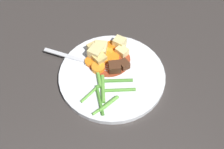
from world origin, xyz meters
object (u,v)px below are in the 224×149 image
carrot_slice_0 (90,62)px  carrot_slice_2 (109,51)px  carrot_slice_3 (113,61)px  potato_chunk_1 (96,53)px  dinner_plate (112,76)px  meat_chunk_0 (124,65)px  potato_chunk_5 (122,52)px  potato_chunk_3 (93,49)px  potato_chunk_0 (100,59)px  fork (79,59)px  carrot_slice_1 (112,56)px  carrot_slice_5 (111,46)px  potato_chunk_2 (120,43)px  potato_chunk_4 (101,50)px  carrot_slice_4 (105,58)px  carrot_slice_6 (98,68)px  meat_chunk_1 (115,67)px

carrot_slice_0 → carrot_slice_2: size_ratio=0.89×
carrot_slice_3 → potato_chunk_1: potato_chunk_1 is taller
dinner_plate → meat_chunk_0: size_ratio=10.69×
carrot_slice_0 → potato_chunk_5: bearing=-81.6°
potato_chunk_1 → meat_chunk_0: potato_chunk_1 is taller
meat_chunk_0 → potato_chunk_3: bearing=47.4°
potato_chunk_0 → fork: (0.02, 0.05, -0.01)m
dinner_plate → carrot_slice_1: 0.05m
carrot_slice_5 → potato_chunk_1: bearing=121.6°
carrot_slice_1 → dinner_plate: bearing=168.4°
carrot_slice_0 → potato_chunk_2: potato_chunk_2 is taller
carrot_slice_1 → potato_chunk_0: (-0.01, 0.03, 0.01)m
carrot_slice_5 → potato_chunk_5: bearing=-144.0°
carrot_slice_2 → meat_chunk_0: (-0.05, -0.03, 0.00)m
potato_chunk_4 → meat_chunk_0: size_ratio=1.52×
potato_chunk_2 → carrot_slice_1: bearing=141.2°
potato_chunk_0 → carrot_slice_4: bearing=-61.5°
fork → dinner_plate: bearing=-129.4°
carrot_slice_4 → potato_chunk_5: size_ratio=1.27×
carrot_slice_4 → carrot_slice_6: carrot_slice_4 is taller
carrot_slice_3 → carrot_slice_6: bearing=111.1°
carrot_slice_6 → potato_chunk_3: 0.06m
carrot_slice_5 → potato_chunk_4: size_ratio=0.71×
carrot_slice_3 → fork: (0.02, 0.08, -0.00)m
carrot_slice_4 → meat_chunk_0: size_ratio=1.47×
potato_chunk_4 → potato_chunk_5: (-0.01, -0.05, -0.00)m
potato_chunk_1 → carrot_slice_5: bearing=-58.4°
carrot_slice_6 → potato_chunk_2: bearing=-46.9°
potato_chunk_0 → carrot_slice_6: bearing=159.2°
potato_chunk_0 → potato_chunk_1: 0.02m
carrot_slice_5 → carrot_slice_1: bearing=172.9°
potato_chunk_0 → meat_chunk_0: (-0.02, -0.06, -0.00)m
carrot_slice_2 → potato_chunk_2: size_ratio=1.07×
meat_chunk_0 → potato_chunk_1: bearing=56.1°
carrot_slice_1 → carrot_slice_6: 0.05m
meat_chunk_1 → carrot_slice_6: bearing=73.8°
potato_chunk_3 → carrot_slice_4: bearing=-139.7°
potato_chunk_3 → fork: potato_chunk_3 is taller
carrot_slice_1 → carrot_slice_5: (0.03, -0.00, 0.00)m
potato_chunk_4 → potato_chunk_5: size_ratio=1.31×
carrot_slice_0 → potato_chunk_0: 0.02m
carrot_slice_3 → potato_chunk_3: potato_chunk_3 is taller
dinner_plate → potato_chunk_1: potato_chunk_1 is taller
potato_chunk_2 → potato_chunk_5: (-0.03, -0.00, -0.00)m
carrot_slice_0 → meat_chunk_1: size_ratio=0.96×
carrot_slice_1 → meat_chunk_0: (-0.04, -0.02, 0.01)m
potato_chunk_2 → fork: 0.11m
carrot_slice_6 → carrot_slice_3: bearing=-68.9°
potato_chunk_0 → meat_chunk_1: potato_chunk_0 is taller
carrot_slice_2 → potato_chunk_2: potato_chunk_2 is taller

